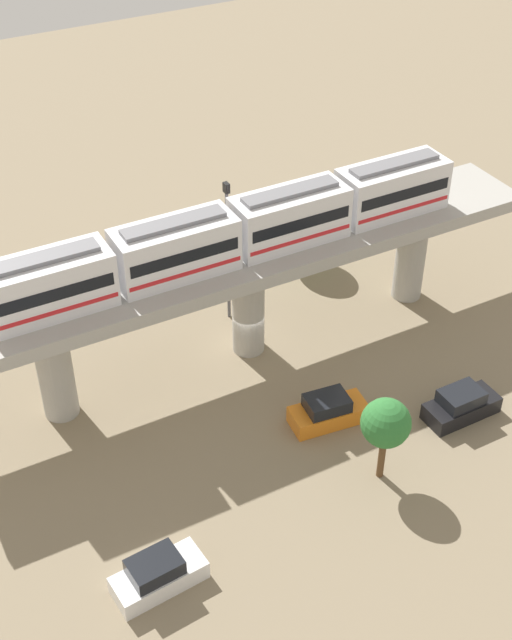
# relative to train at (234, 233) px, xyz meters

# --- Properties ---
(ground_plane) EXTENTS (120.00, 120.00, 0.00)m
(ground_plane) POSITION_rel_train_xyz_m (0.00, -0.84, -8.37)
(ground_plane) COLOR #84755B
(viaduct) EXTENTS (5.20, 35.80, 6.84)m
(viaduct) POSITION_rel_train_xyz_m (0.00, -0.84, -2.98)
(viaduct) COLOR #A8A59E
(viaduct) RESTS_ON ground
(train) EXTENTS (2.64, 27.45, 3.24)m
(train) POSITION_rel_train_xyz_m (0.00, 0.00, 0.00)
(train) COLOR silver
(train) RESTS_ON viaduct
(parked_car_orange) EXTENTS (2.29, 4.38, 1.76)m
(parked_car_orange) POSITION_rel_train_xyz_m (-7.62, -1.65, -7.63)
(parked_car_orange) COLOR orange
(parked_car_orange) RESTS_ON ground
(parked_car_black) EXTENTS (1.82, 4.21, 1.76)m
(parked_car_black) POSITION_rel_train_xyz_m (-10.66, -8.29, -7.63)
(parked_car_black) COLOR black
(parked_car_black) RESTS_ON ground
(parked_car_white) EXTENTS (2.14, 4.33, 1.76)m
(parked_car_white) POSITION_rel_train_xyz_m (-12.94, 10.60, -7.63)
(parked_car_white) COLOR white
(parked_car_white) RESTS_ON ground
(tree_near_viaduct) EXTENTS (2.50, 2.50, 4.90)m
(tree_near_viaduct) POSITION_rel_train_xyz_m (-12.20, -1.89, -4.78)
(tree_near_viaduct) COLOR brown
(tree_near_viaduct) RESTS_ON ground
(tree_mid_lot) EXTENTS (3.40, 3.40, 4.82)m
(tree_mid_lot) POSITION_rel_train_xyz_m (6.73, -8.48, -5.27)
(tree_mid_lot) COLOR brown
(tree_mid_lot) RESTS_ON ground
(signal_post) EXTENTS (0.44, 0.28, 9.44)m
(signal_post) POSITION_rel_train_xyz_m (3.40, -1.28, -3.14)
(signal_post) COLOR #4C4C51
(signal_post) RESTS_ON ground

